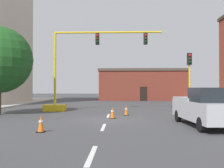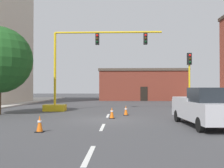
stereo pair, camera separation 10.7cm
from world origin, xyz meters
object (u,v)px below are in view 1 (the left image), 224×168
pickup_truck_silver (206,107)px  traffic_cone_roadside_c (112,113)px  traffic_cone_roadside_b (41,124)px  traffic_cone_roadside_a (126,110)px  traffic_light_pole_right (190,69)px  traffic_signal_gantry (70,84)px

pickup_truck_silver → traffic_cone_roadside_c: 5.94m
traffic_cone_roadside_b → traffic_cone_roadside_c: size_ratio=1.00×
pickup_truck_silver → traffic_cone_roadside_a: size_ratio=7.60×
traffic_light_pole_right → traffic_cone_roadside_c: bearing=-144.3°
traffic_signal_gantry → traffic_cone_roadside_c: 6.86m
traffic_cone_roadside_b → traffic_cone_roadside_c: bearing=60.4°
pickup_truck_silver → traffic_cone_roadside_a: pickup_truck_silver is taller
traffic_signal_gantry → traffic_cone_roadside_b: traffic_signal_gantry is taller
traffic_light_pole_right → traffic_cone_roadside_b: traffic_light_pole_right is taller
pickup_truck_silver → traffic_cone_roadside_a: (-3.95, 5.38, -0.62)m
traffic_light_pole_right → traffic_cone_roadside_a: traffic_light_pole_right is taller
pickup_truck_silver → traffic_signal_gantry: bearing=134.8°
traffic_light_pole_right → traffic_cone_roadside_a: 6.50m
traffic_cone_roadside_b → traffic_cone_roadside_c: 6.13m
traffic_signal_gantry → traffic_cone_roadside_a: traffic_signal_gantry is taller
traffic_signal_gantry → traffic_cone_roadside_a: 6.09m
traffic_signal_gantry → pickup_truck_silver: traffic_signal_gantry is taller
traffic_light_pole_right → pickup_truck_silver: traffic_light_pole_right is taller
traffic_signal_gantry → traffic_cone_roadside_b: (0.72, -10.74, -1.93)m
pickup_truck_silver → traffic_cone_roadside_c: size_ratio=7.28×
traffic_light_pole_right → traffic_cone_roadside_b: (-9.15, -9.72, -3.16)m
traffic_signal_gantry → traffic_cone_roadside_a: size_ratio=13.86×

